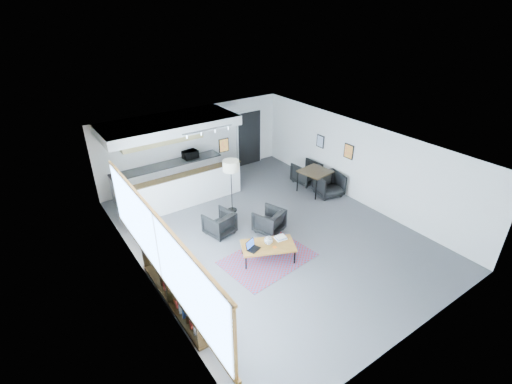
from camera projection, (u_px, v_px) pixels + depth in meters
room at (269, 192)px, 9.95m from camera, size 7.02×9.02×2.62m
window at (158, 248)px, 7.48m from camera, size 0.10×5.95×1.66m
console at (175, 292)px, 7.98m from camera, size 0.35×3.00×0.80m
kitchenette at (171, 156)px, 11.99m from camera, size 4.20×1.96×2.60m
doorway at (249, 138)px, 14.42m from camera, size 1.10×0.12×2.15m
track_light at (208, 131)px, 10.67m from camera, size 1.60×0.07×0.15m
wall_art_lower at (349, 151)px, 11.87m from camera, size 0.03×0.38×0.48m
wall_art_upper at (320, 141)px, 12.83m from camera, size 0.03×0.34×0.44m
kilim_rug at (268, 259)px, 9.50m from camera, size 2.39×1.76×0.01m
coffee_table at (268, 246)px, 9.31m from camera, size 1.51×1.20×0.44m
laptop at (252, 247)px, 9.13m from camera, size 0.38×0.35×0.22m
ceramic_pot at (268, 240)px, 9.28m from camera, size 0.22×0.22×0.22m
book_stack at (281, 237)px, 9.51m from camera, size 0.31×0.26×0.09m
coaster at (275, 247)px, 9.21m from camera, size 0.09×0.09×0.01m
armchair_left at (219, 222)px, 10.34m from camera, size 0.86×0.83×0.74m
armchair_right at (269, 220)px, 10.45m from camera, size 0.92×0.89×0.75m
floor_lamp at (231, 168)px, 10.94m from camera, size 0.49×0.49×1.69m
dining_table at (315, 173)px, 12.43m from camera, size 1.03×1.03×0.77m
dining_chair_near at (329, 185)px, 12.38m from camera, size 0.83×0.79×0.73m
dining_chair_far at (306, 173)px, 13.21m from camera, size 0.75×0.71×0.72m
microwave at (190, 154)px, 12.88m from camera, size 0.53×0.33×0.34m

